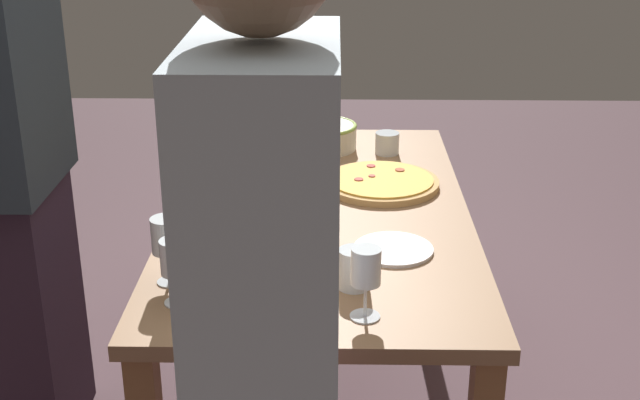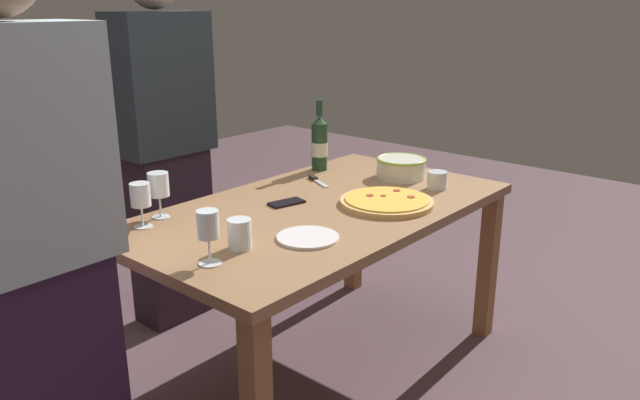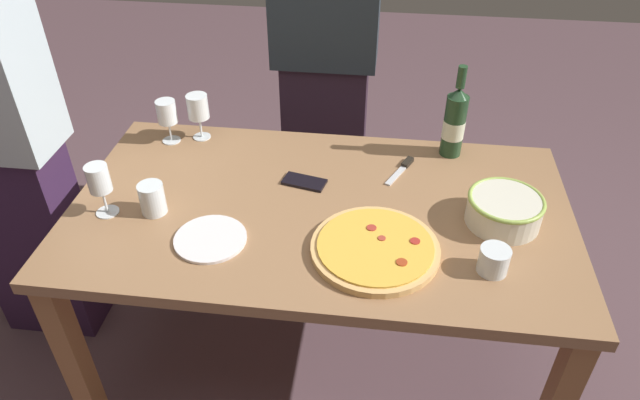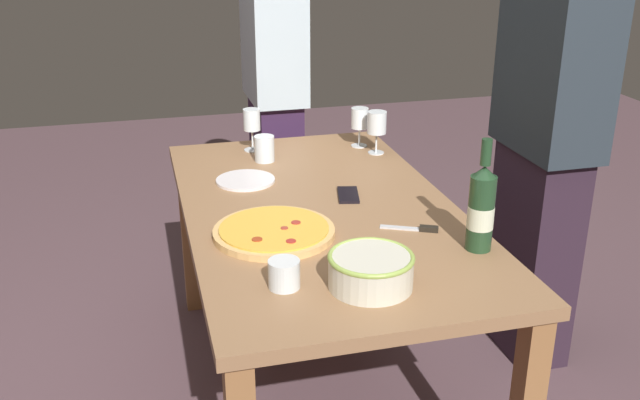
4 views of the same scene
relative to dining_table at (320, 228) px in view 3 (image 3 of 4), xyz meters
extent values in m
plane|color=brown|center=(0.00, 0.00, -0.66)|extent=(8.00, 8.00, 0.00)
cube|color=#966C48|center=(0.00, 0.00, 0.07)|extent=(1.60, 0.90, 0.04)
cube|color=#96643A|center=(-0.74, -0.40, -0.30)|extent=(0.07, 0.07, 0.71)
cube|color=#96643A|center=(-0.74, 0.40, -0.30)|extent=(0.07, 0.07, 0.71)
cube|color=#96643A|center=(0.74, 0.40, -0.30)|extent=(0.07, 0.07, 0.71)
cylinder|color=#E4B069|center=(0.19, -0.19, 0.10)|extent=(0.38, 0.38, 0.02)
cylinder|color=gold|center=(0.19, -0.19, 0.12)|extent=(0.34, 0.34, 0.01)
cylinder|color=#A63B1A|center=(0.26, -0.26, 0.12)|extent=(0.03, 0.03, 0.00)
cylinder|color=#AC3E2E|center=(0.20, -0.17, 0.12)|extent=(0.02, 0.02, 0.00)
cylinder|color=#AC2C23|center=(0.30, -0.17, 0.12)|extent=(0.03, 0.03, 0.00)
cylinder|color=#AA3428|center=(0.17, -0.12, 0.12)|extent=(0.03, 0.03, 0.00)
cylinder|color=silver|center=(0.57, -0.01, 0.14)|extent=(0.23, 0.23, 0.09)
torus|color=#9EBD52|center=(0.57, -0.01, 0.18)|extent=(0.23, 0.23, 0.01)
cylinder|color=#204024|center=(0.43, 0.37, 0.21)|extent=(0.08, 0.08, 0.23)
cone|color=#204024|center=(0.43, 0.37, 0.33)|extent=(0.08, 0.08, 0.03)
cylinder|color=#204024|center=(0.43, 0.37, 0.39)|extent=(0.03, 0.03, 0.08)
cylinder|color=silver|center=(0.43, 0.37, 0.20)|extent=(0.08, 0.08, 0.07)
cylinder|color=white|center=(-0.66, -0.12, 0.09)|extent=(0.07, 0.07, 0.00)
cylinder|color=white|center=(-0.66, -0.12, 0.14)|extent=(0.01, 0.01, 0.08)
cylinder|color=white|center=(-0.66, -0.12, 0.22)|extent=(0.07, 0.07, 0.09)
cylinder|color=maroon|center=(-0.66, -0.12, 0.20)|extent=(0.06, 0.06, 0.03)
cylinder|color=white|center=(-0.60, 0.33, 0.09)|extent=(0.07, 0.07, 0.00)
cylinder|color=white|center=(-0.60, 0.33, 0.14)|extent=(0.01, 0.01, 0.08)
cylinder|color=white|center=(-0.60, 0.33, 0.22)|extent=(0.07, 0.07, 0.09)
cylinder|color=white|center=(-0.50, 0.37, 0.09)|extent=(0.07, 0.07, 0.00)
cylinder|color=white|center=(-0.50, 0.37, 0.14)|extent=(0.01, 0.01, 0.08)
cylinder|color=white|center=(-0.50, 0.37, 0.22)|extent=(0.08, 0.08, 0.09)
cylinder|color=maroon|center=(-0.50, 0.37, 0.20)|extent=(0.07, 0.07, 0.04)
cylinder|color=white|center=(0.51, -0.23, 0.13)|extent=(0.09, 0.09, 0.08)
cylinder|color=white|center=(-0.52, -0.09, 0.14)|extent=(0.08, 0.08, 0.10)
cylinder|color=white|center=(-0.30, -0.20, 0.10)|extent=(0.22, 0.22, 0.01)
cube|color=black|center=(-0.07, 0.12, 0.10)|extent=(0.16, 0.10, 0.01)
cube|color=silver|center=(0.24, 0.20, 0.10)|extent=(0.08, 0.13, 0.01)
cube|color=black|center=(0.28, 0.28, 0.10)|extent=(0.05, 0.06, 0.02)
cube|color=#341D3C|center=(-1.11, 0.07, -0.23)|extent=(0.37, 0.20, 0.85)
cube|color=#2D1E2B|center=(-0.09, 0.89, -0.23)|extent=(0.38, 0.20, 0.85)
camera|label=1|loc=(-2.38, -0.04, 1.08)|focal=47.56mm
camera|label=2|loc=(-1.79, -1.54, 0.87)|focal=34.86mm
camera|label=3|loc=(0.18, -1.45, 1.23)|focal=32.45mm
camera|label=4|loc=(2.19, -0.57, 1.03)|focal=40.73mm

